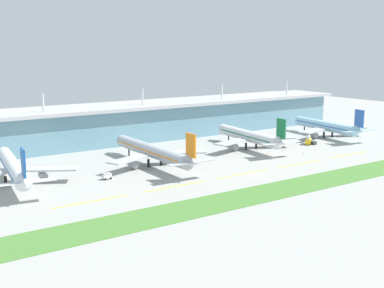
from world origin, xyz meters
TOP-DOWN VIEW (x-y plane):
  - ground_plane at (0.00, 0.00)m, footprint 600.00×600.00m
  - terminal_building at (-0.00, 99.69)m, footprint 288.00×34.00m
  - airliner_nearest at (-86.10, 42.29)m, footprint 48.33×66.28m
  - airliner_near_middle at (-26.20, 38.21)m, footprint 48.79×71.03m
  - airliner_far_middle at (34.94, 43.32)m, footprint 48.48×61.23m
  - airliner_farthest at (95.57, 44.26)m, footprint 48.36×59.90m
  - taxiway_stripe_west at (-71.00, 3.56)m, footprint 28.00×0.70m
  - taxiway_stripe_mid_west at (-37.00, 3.56)m, footprint 28.00×0.70m
  - taxiway_stripe_centre at (-3.00, 3.56)m, footprint 28.00×0.70m
  - taxiway_stripe_mid_east at (31.00, 3.56)m, footprint 28.00×0.70m
  - taxiway_stripe_east at (65.00, 3.56)m, footprint 28.00×0.70m
  - grass_verge at (0.00, -22.41)m, footprint 300.00×18.00m
  - pushback_tug at (71.08, 32.85)m, footprint 2.88×4.61m
  - baggage_cart at (-53.64, 27.86)m, footprint 3.76×2.29m
  - fuel_truck at (69.12, 34.06)m, footprint 7.32×6.40m
  - safety_cone_left_wingtip at (47.44, 17.57)m, footprint 0.56×0.56m
  - safety_cone_nose_front at (33.65, 28.10)m, footprint 0.56×0.56m
  - safety_cone_right_wingtip at (44.49, 28.78)m, footprint 0.56×0.56m

SIDE VIEW (x-z plane):
  - ground_plane at x=0.00m, z-range 0.00..0.00m
  - taxiway_stripe_west at x=-71.00m, z-range 0.00..0.04m
  - taxiway_stripe_mid_west at x=-37.00m, z-range 0.00..0.04m
  - taxiway_stripe_centre at x=-3.00m, z-range 0.00..0.04m
  - taxiway_stripe_mid_east at x=31.00m, z-range 0.00..0.04m
  - taxiway_stripe_east at x=65.00m, z-range 0.00..0.04m
  - grass_verge at x=0.00m, z-range 0.00..0.10m
  - safety_cone_left_wingtip at x=47.44m, z-range 0.00..0.70m
  - safety_cone_nose_front at x=33.65m, z-range 0.00..0.70m
  - safety_cone_right_wingtip at x=44.49m, z-range 0.00..0.70m
  - pushback_tug at x=71.08m, z-range 0.18..2.03m
  - baggage_cart at x=-53.64m, z-range 0.02..2.50m
  - fuel_truck at x=69.12m, z-range -0.21..4.74m
  - airliner_farthest at x=95.57m, z-range -3.01..15.89m
  - airliner_far_middle at x=34.94m, z-range -3.00..15.90m
  - airliner_nearest at x=-86.10m, z-range -3.00..15.90m
  - airliner_near_middle at x=-26.20m, z-range -2.99..15.91m
  - terminal_building at x=0.00m, z-range -4.30..25.32m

